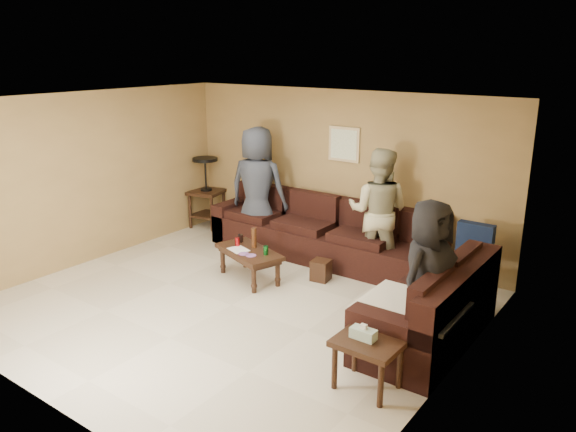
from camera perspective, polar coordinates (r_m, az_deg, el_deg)
The scene contains 10 objects.
room at distance 6.58m, azimuth -6.15°, elevation 4.19°, with size 5.60×5.50×2.50m.
sectional_sofa at distance 7.69m, azimuth 6.36°, elevation -4.38°, with size 4.65×2.90×0.97m.
coffee_table at distance 7.72m, azimuth -3.97°, elevation -3.89°, with size 1.14×0.82×0.71m.
end_table_left at distance 10.05m, azimuth -8.30°, elevation 2.54°, with size 0.66×0.66×1.25m.
side_table_right at distance 5.37m, azimuth 8.07°, elevation -13.04°, with size 0.61×0.50×0.64m.
waste_bin at distance 7.77m, azimuth 3.36°, elevation -5.51°, with size 0.24×0.24×0.29m, color black.
wall_art at distance 8.48m, azimuth 5.72°, elevation 7.27°, with size 0.52×0.04×0.52m.
person_left at distance 8.87m, azimuth -3.11°, elevation 2.89°, with size 0.94×0.61×1.93m, color #2E3440.
person_middle at distance 7.88m, azimuth 9.12°, elevation 0.42°, with size 0.87×0.68×1.79m, color #B4AE86.
person_right at distance 5.98m, azimuth 13.99°, elevation -5.99°, with size 0.80×0.52×1.64m, color black.
Camera 1 is at (4.33, -4.74, 3.07)m, focal length 35.00 mm.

